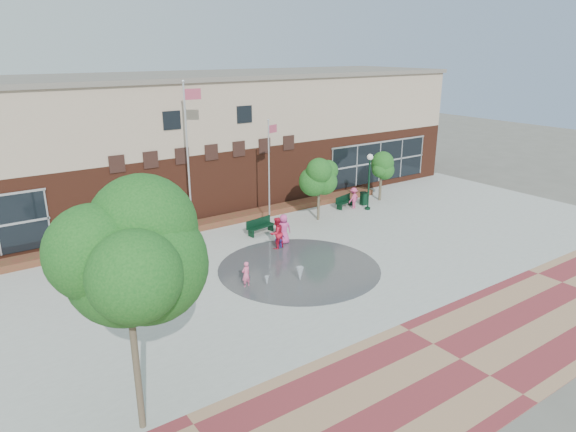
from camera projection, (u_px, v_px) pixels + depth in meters
ground at (337, 290)px, 24.27m from camera, size 120.00×120.00×0.00m
plaza_concrete at (288, 262)px, 27.38m from camera, size 46.00×18.00×0.01m
paver_band at (460, 359)px, 18.83m from camera, size 46.00×6.00×0.01m
splash_pad at (299, 268)px, 26.60m from camera, size 8.40×8.40×0.01m
library_building at (179, 140)px, 36.41m from camera, size 44.40×10.40×9.20m
flower_bed at (221, 224)px, 33.28m from camera, size 26.00×1.20×0.40m
flagpole_left at (188, 153)px, 29.60m from camera, size 1.08×0.20×9.23m
flagpole_right at (269, 169)px, 31.19m from camera, size 0.82×0.32×6.91m
lamp_left at (87, 247)px, 22.59m from camera, size 0.43×0.43×4.10m
lamp_right at (369, 176)px, 35.50m from camera, size 0.42×0.42×3.99m
bench_left at (106, 264)px, 26.33m from camera, size 1.92×0.65×0.95m
bench_mid at (261, 229)px, 31.44m from camera, size 1.99×0.85×0.97m
bench_right at (345, 204)px, 36.64m from camera, size 1.80×0.90×0.87m
trash_can at (363, 198)px, 37.27m from camera, size 0.58×0.58×0.94m
tree_big_left at (126, 264)px, 13.82m from camera, size 4.67×4.67×7.47m
tree_mid at (319, 175)px, 33.16m from camera, size 2.52×2.52×4.24m
tree_small_right at (382, 165)px, 37.66m from camera, size 2.19×2.19×3.75m
water_jet_a at (300, 282)px, 25.11m from camera, size 0.37×0.37×0.72m
water_jet_b at (267, 286)px, 24.63m from camera, size 0.21×0.21×0.48m
child_splash at (246, 274)px, 24.34m from camera, size 0.53×0.40×1.30m
adult_red at (277, 233)px, 28.95m from camera, size 1.02×0.87×1.87m
adult_pink at (284, 229)px, 29.74m from camera, size 1.01×0.83×1.77m
child_blue at (280, 239)px, 29.05m from camera, size 0.67×0.29×1.13m
person_bench at (354, 198)px, 36.33m from camera, size 1.09×0.79×1.52m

